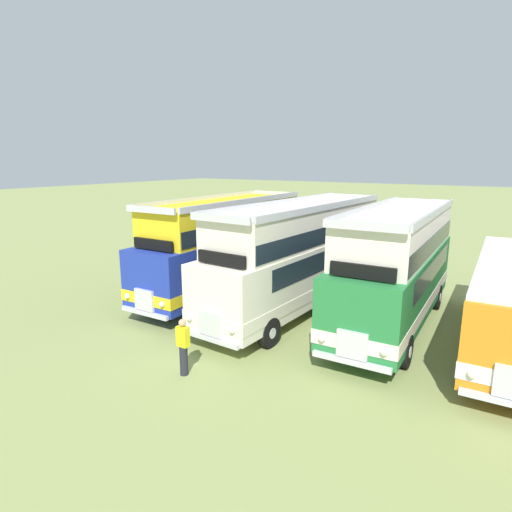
# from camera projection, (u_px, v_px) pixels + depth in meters

# --- Properties ---
(bus_first_in_row) EXTENTS (2.74, 10.58, 4.52)m
(bus_first_in_row) POSITION_uv_depth(u_px,v_px,m) (227.00, 243.00, 20.06)
(bus_first_in_row) COLOR #1E339E
(bus_first_in_row) RESTS_ON ground
(bus_second_in_row) EXTENTS (3.12, 11.46, 4.52)m
(bus_second_in_row) POSITION_uv_depth(u_px,v_px,m) (301.00, 253.00, 17.90)
(bus_second_in_row) COLOR silver
(bus_second_in_row) RESTS_ON ground
(bus_third_in_row) EXTENTS (2.85, 9.81, 4.52)m
(bus_third_in_row) POSITION_uv_depth(u_px,v_px,m) (396.00, 265.00, 15.91)
(bus_third_in_row) COLOR #237538
(bus_third_in_row) RESTS_ON ground
(marshal_person) EXTENTS (0.36, 0.24, 1.73)m
(marshal_person) POSITION_uv_depth(u_px,v_px,m) (183.00, 347.00, 12.43)
(marshal_person) COLOR #23232D
(marshal_person) RESTS_ON ground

